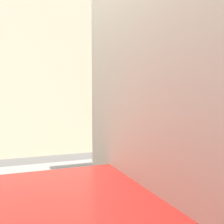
# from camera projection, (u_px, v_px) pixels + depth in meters

# --- Properties ---
(sidewalk) EXTENTS (24.00, 2.80, 0.13)m
(sidewalk) POSITION_uv_depth(u_px,v_px,m) (87.00, 191.00, 4.01)
(sidewalk) COLOR #9E9B96
(sidewalk) RESTS_ON ground_plane
(building_facade) EXTENTS (24.00, 0.30, 5.59)m
(building_facade) POSITION_uv_depth(u_px,v_px,m) (49.00, 16.00, 6.20)
(building_facade) COLOR tan
(building_facade) RESTS_ON ground_plane
(parking_meter) EXTENTS (0.23, 0.13, 1.45)m
(parking_meter) POSITION_uv_depth(u_px,v_px,m) (112.00, 122.00, 2.92)
(parking_meter) COLOR slate
(parking_meter) RESTS_ON sidewalk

